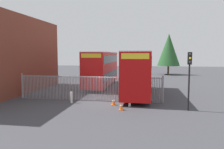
{
  "coord_description": "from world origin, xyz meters",
  "views": [
    {
      "loc": [
        3.63,
        -18.62,
        4.14
      ],
      "look_at": [
        0.0,
        4.0,
        2.0
      ],
      "focal_mm": 34.84,
      "sensor_mm": 36.0,
      "label": 1
    }
  ],
  "objects_px": {
    "double_decker_bus_near_gate": "(138,71)",
    "bollard_near_left": "(71,97)",
    "traffic_cone_by_gate": "(121,106)",
    "bollard_center_front": "(130,101)",
    "double_decker_bus_behind_fence_left": "(102,68)",
    "traffic_light_kerbside": "(189,70)",
    "traffic_cone_mid_forecourt": "(114,102)"
  },
  "relations": [
    {
      "from": "double_decker_bus_behind_fence_left",
      "to": "traffic_cone_mid_forecourt",
      "type": "height_order",
      "value": "double_decker_bus_behind_fence_left"
    },
    {
      "from": "double_decker_bus_near_gate",
      "to": "double_decker_bus_behind_fence_left",
      "type": "height_order",
      "value": "same"
    },
    {
      "from": "double_decker_bus_behind_fence_left",
      "to": "traffic_cone_mid_forecourt",
      "type": "relative_size",
      "value": 18.32
    },
    {
      "from": "bollard_center_front",
      "to": "traffic_light_kerbside",
      "type": "height_order",
      "value": "traffic_light_kerbside"
    },
    {
      "from": "double_decker_bus_behind_fence_left",
      "to": "bollard_near_left",
      "type": "height_order",
      "value": "double_decker_bus_behind_fence_left"
    },
    {
      "from": "double_decker_bus_near_gate",
      "to": "traffic_cone_by_gate",
      "type": "distance_m",
      "value": 6.72
    },
    {
      "from": "traffic_cone_by_gate",
      "to": "bollard_center_front",
      "type": "bearing_deg",
      "value": 65.93
    },
    {
      "from": "traffic_cone_by_gate",
      "to": "traffic_light_kerbside",
      "type": "bearing_deg",
      "value": 7.09
    },
    {
      "from": "bollard_center_front",
      "to": "double_decker_bus_behind_fence_left",
      "type": "bearing_deg",
      "value": 113.07
    },
    {
      "from": "bollard_near_left",
      "to": "traffic_light_kerbside",
      "type": "relative_size",
      "value": 0.22
    },
    {
      "from": "double_decker_bus_near_gate",
      "to": "bollard_near_left",
      "type": "height_order",
      "value": "double_decker_bus_near_gate"
    },
    {
      "from": "double_decker_bus_near_gate",
      "to": "traffic_cone_by_gate",
      "type": "bearing_deg",
      "value": -98.55
    },
    {
      "from": "bollard_near_left",
      "to": "double_decker_bus_behind_fence_left",
      "type": "bearing_deg",
      "value": 86.47
    },
    {
      "from": "double_decker_bus_near_gate",
      "to": "traffic_cone_mid_forecourt",
      "type": "relative_size",
      "value": 18.32
    },
    {
      "from": "double_decker_bus_near_gate",
      "to": "bollard_near_left",
      "type": "relative_size",
      "value": 11.38
    },
    {
      "from": "bollard_near_left",
      "to": "traffic_light_kerbside",
      "type": "distance_m",
      "value": 9.77
    },
    {
      "from": "double_decker_bus_behind_fence_left",
      "to": "traffic_cone_by_gate",
      "type": "relative_size",
      "value": 18.32
    },
    {
      "from": "traffic_light_kerbside",
      "to": "bollard_near_left",
      "type": "bearing_deg",
      "value": 173.23
    },
    {
      "from": "double_decker_bus_near_gate",
      "to": "traffic_cone_by_gate",
      "type": "height_order",
      "value": "double_decker_bus_near_gate"
    },
    {
      "from": "double_decker_bus_behind_fence_left",
      "to": "bollard_center_front",
      "type": "xyz_separation_m",
      "value": [
        4.41,
        -10.36,
        -1.95
      ]
    },
    {
      "from": "double_decker_bus_near_gate",
      "to": "traffic_cone_mid_forecourt",
      "type": "height_order",
      "value": "double_decker_bus_near_gate"
    },
    {
      "from": "bollard_center_front",
      "to": "traffic_cone_mid_forecourt",
      "type": "bearing_deg",
      "value": 168.45
    },
    {
      "from": "bollard_center_front",
      "to": "bollard_near_left",
      "type": "bearing_deg",
      "value": 174.01
    },
    {
      "from": "traffic_cone_mid_forecourt",
      "to": "bollard_center_front",
      "type": "bearing_deg",
      "value": -11.55
    },
    {
      "from": "traffic_cone_mid_forecourt",
      "to": "double_decker_bus_near_gate",
      "type": "bearing_deg",
      "value": 70.11
    },
    {
      "from": "traffic_cone_by_gate",
      "to": "traffic_cone_mid_forecourt",
      "type": "bearing_deg",
      "value": 118.6
    },
    {
      "from": "double_decker_bus_near_gate",
      "to": "traffic_light_kerbside",
      "type": "distance_m",
      "value": 6.95
    },
    {
      "from": "traffic_cone_by_gate",
      "to": "double_decker_bus_near_gate",
      "type": "bearing_deg",
      "value": 81.45
    },
    {
      "from": "double_decker_bus_behind_fence_left",
      "to": "bollard_center_front",
      "type": "height_order",
      "value": "double_decker_bus_behind_fence_left"
    },
    {
      "from": "traffic_cone_by_gate",
      "to": "traffic_cone_mid_forecourt",
      "type": "distance_m",
      "value": 1.67
    },
    {
      "from": "bollard_center_front",
      "to": "traffic_cone_mid_forecourt",
      "type": "height_order",
      "value": "bollard_center_front"
    },
    {
      "from": "traffic_cone_by_gate",
      "to": "traffic_light_kerbside",
      "type": "height_order",
      "value": "traffic_light_kerbside"
    }
  ]
}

